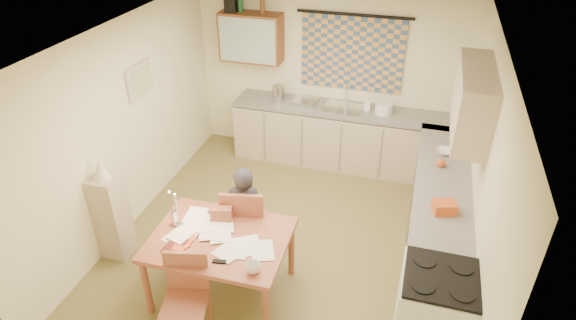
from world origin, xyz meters
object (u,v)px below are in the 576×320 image
(stove, at_px, (433,318))
(dining_table, at_px, (222,265))
(counter_back, at_px, (344,137))
(shelf_stand, at_px, (112,217))
(counter_right, at_px, (437,219))
(person, at_px, (245,215))
(chair_far, at_px, (247,236))

(stove, bearing_deg, dining_table, 174.48)
(counter_back, height_order, dining_table, counter_back)
(shelf_stand, bearing_deg, stove, -6.82)
(stove, distance_m, dining_table, 2.12)
(counter_right, relative_size, shelf_stand, 2.81)
(counter_right, height_order, stove, stove)
(counter_back, xyz_separation_m, person, (-0.68, -2.38, 0.17))
(counter_right, xyz_separation_m, person, (-2.06, -0.76, 0.17))
(counter_back, distance_m, stove, 3.43)
(person, bearing_deg, dining_table, 71.16)
(person, bearing_deg, stove, 145.97)
(person, xyz_separation_m, shelf_stand, (-1.48, -0.34, -0.09))
(stove, relative_size, chair_far, 0.99)
(counter_back, relative_size, chair_far, 3.23)
(dining_table, relative_size, person, 1.12)
(stove, height_order, shelf_stand, shelf_stand)
(counter_right, bearing_deg, counter_back, 130.63)
(stove, height_order, chair_far, chair_far)
(stove, xyz_separation_m, shelf_stand, (-3.54, 0.42, 0.02))
(counter_right, distance_m, shelf_stand, 3.71)
(chair_far, distance_m, person, 0.30)
(stove, bearing_deg, counter_right, 90.00)
(stove, distance_m, shelf_stand, 3.57)
(stove, xyz_separation_m, dining_table, (-2.11, 0.20, -0.12))
(counter_right, relative_size, dining_table, 2.13)
(counter_right, relative_size, person, 2.38)
(counter_right, xyz_separation_m, stove, (-0.00, -1.52, 0.05))
(dining_table, distance_m, shelf_stand, 1.45)
(counter_back, bearing_deg, person, -105.85)
(counter_back, height_order, stove, stove)
(counter_right, bearing_deg, dining_table, -148.03)
(chair_far, xyz_separation_m, shelf_stand, (-1.48, -0.35, 0.21))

